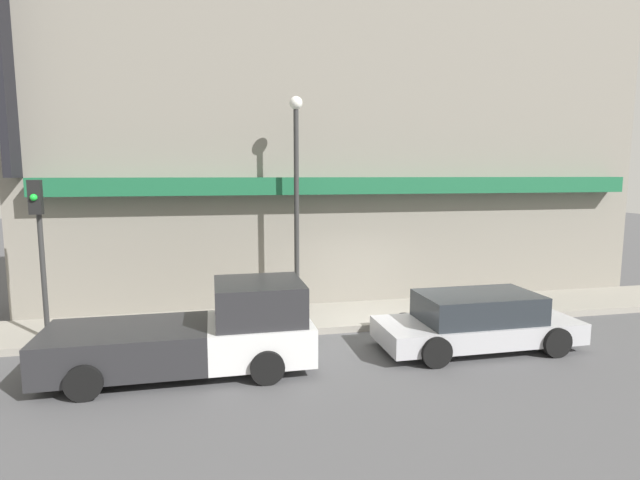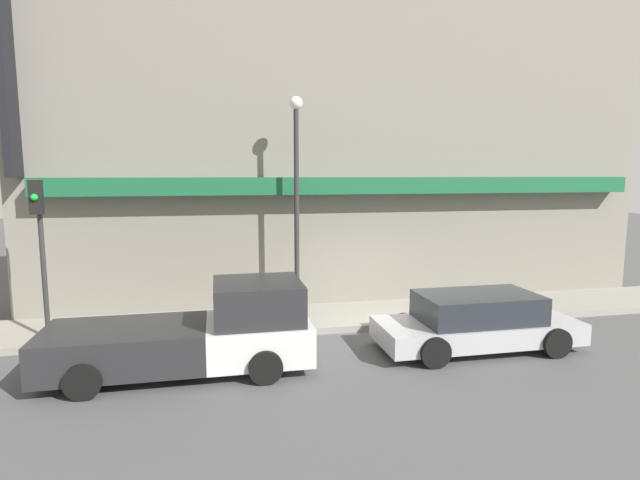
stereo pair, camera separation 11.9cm
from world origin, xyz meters
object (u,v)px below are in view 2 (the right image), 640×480
Objects in this scene: parked_car at (477,322)px; traffic_light at (40,231)px; pickup_truck at (199,333)px; street_lamp at (296,183)px; fire_hydrant at (219,314)px.

traffic_light is (-10.18, 2.29, 2.16)m from parked_car.
street_lamp is (2.63, 3.17, 3.13)m from pickup_truck.
pickup_truck is 1.42× the size of traffic_light.
traffic_light is (-4.13, -0.08, 2.28)m from fire_hydrant.
pickup_truck is 0.90× the size of street_lamp.
street_lamp is at bearing 141.85° from parked_car.
parked_car is 0.79× the size of street_lamp.
street_lamp is 1.58× the size of traffic_light.
fire_hydrant is 4.12m from street_lamp.
parked_car reaches higher than fire_hydrant.
pickup_truck is 2.43m from fire_hydrant.
street_lamp is (-3.86, 3.17, 3.28)m from parked_car.
pickup_truck is 4.79m from traffic_light.
parked_car is 6.42× the size of fire_hydrant.
parked_car is at bearing -12.68° from traffic_light.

